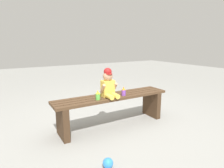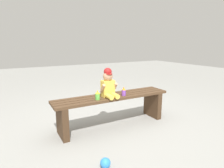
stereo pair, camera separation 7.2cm
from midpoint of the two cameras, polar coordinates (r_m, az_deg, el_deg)
name	(u,v)px [view 1 (the left image)]	position (r m, az deg, el deg)	size (l,w,h in m)	color
ground_plane	(113,125)	(2.89, -0.46, -12.21)	(16.00, 16.00, 0.00)	#999993
park_bench	(113,105)	(2.78, -0.48, -6.30)	(1.73, 0.35, 0.46)	#513823
child_figure	(108,84)	(2.63, -1.87, -0.08)	(0.23, 0.27, 0.40)	#F2C64C
sippy_cup_left	(98,95)	(2.52, -5.09, -3.43)	(0.06, 0.06, 0.12)	#66CC4C
sippy_cup_right	(124,92)	(2.72, 2.75, -2.27)	(0.06, 0.06, 0.12)	#8C4CCC
toy_ball	(108,163)	(2.00, -2.32, -22.63)	(0.10, 0.10, 0.10)	#338CE5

